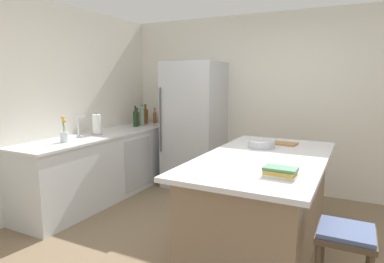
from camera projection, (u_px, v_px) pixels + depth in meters
The scene contains 19 objects.
ground_plane at pixel (219, 257), 3.07m from camera, with size 7.20×7.20×0.00m, color #7A664C.
wall_rear at pixel (279, 103), 4.85m from camera, with size 6.00×0.10×2.60m, color silver.
wall_left at pixel (33, 108), 3.97m from camera, with size 0.10×6.00×2.60m, color silver.
counter_run_left at pixel (105, 165), 4.63m from camera, with size 0.68×2.65×0.91m.
kitchen_island at pixel (263, 203), 3.17m from camera, with size 1.10×2.09×0.93m.
refrigerator at pixel (194, 125), 5.07m from camera, with size 0.82×0.77×1.91m.
bar_stool at pixel (345, 247), 2.17m from camera, with size 0.36×0.36×0.68m.
sink_faucet at pixel (79, 125), 4.21m from camera, with size 0.15×0.05×0.30m.
flower_vase at pixel (64, 135), 3.90m from camera, with size 0.09×0.09×0.31m.
paper_towel_roll at pixel (97, 125), 4.45m from camera, with size 0.14×0.14×0.31m.
vinegar_bottle at pixel (155, 117), 5.60m from camera, with size 0.05×0.05×0.27m.
whiskey_bottle at pixel (146, 116), 5.56m from camera, with size 0.08×0.08×0.33m.
hot_sauce_bottle at pixel (142, 119), 5.46m from camera, with size 0.05×0.05×0.24m.
gin_bottle at pixel (142, 117), 5.37m from camera, with size 0.08×0.08×0.33m.
syrup_bottle at pixel (137, 118), 5.29m from camera, with size 0.07×0.07×0.29m.
wine_bottle at pixel (136, 118), 5.19m from camera, with size 0.07×0.07×0.33m.
cookbook_stack at pixel (280, 172), 2.44m from camera, with size 0.25×0.19×0.07m.
mixing_bowl at pixel (262, 144), 3.49m from camera, with size 0.28×0.28×0.08m.
cutting_board at pixel (283, 143), 3.68m from camera, with size 0.32×0.23×0.02m.
Camera 1 is at (1.07, -2.66, 1.64)m, focal length 30.77 mm.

